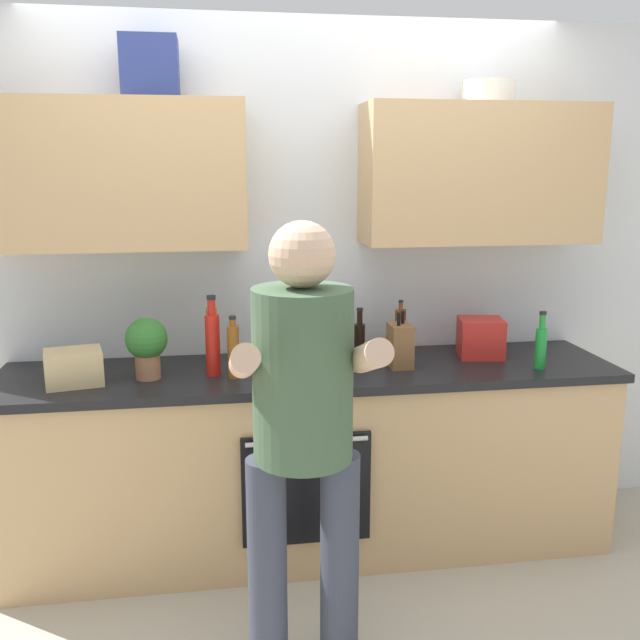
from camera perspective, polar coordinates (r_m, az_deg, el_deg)
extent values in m
plane|color=#B2A893|center=(3.59, -0.66, -17.90)|extent=(12.00, 12.00, 0.00)
cube|color=silver|center=(3.49, -1.55, 3.21)|extent=(4.00, 0.06, 2.50)
cube|color=tan|center=(3.26, -16.26, 11.32)|extent=(1.12, 0.32, 0.65)
cube|color=tan|center=(3.47, 12.97, 11.55)|extent=(1.12, 0.32, 0.65)
cylinder|color=silver|center=(3.50, 13.61, 17.68)|extent=(0.24, 0.24, 0.10)
cube|color=navy|center=(3.27, -13.72, 19.43)|extent=(0.24, 0.20, 0.25)
cube|color=tan|center=(3.39, -0.68, -11.62)|extent=(2.80, 0.60, 0.86)
cube|color=black|center=(3.23, -0.70, -4.31)|extent=(2.84, 0.64, 0.04)
cube|color=black|center=(3.09, -1.10, -13.69)|extent=(0.56, 0.02, 0.50)
cylinder|color=silver|center=(2.98, -1.06, -9.91)|extent=(0.52, 0.02, 0.02)
cylinder|color=#383D4C|center=(2.63, -4.32, -19.64)|extent=(0.14, 0.14, 0.83)
cylinder|color=#383D4C|center=(2.66, 1.61, -19.23)|extent=(0.14, 0.14, 0.83)
cylinder|color=#3F593F|center=(2.34, -1.42, -4.51)|extent=(0.34, 0.34, 0.59)
sphere|color=#D8AD8C|center=(2.26, -1.48, 5.38)|extent=(0.22, 0.22, 0.22)
cylinder|color=#D8AD8C|center=(2.19, -6.24, -3.41)|extent=(0.09, 0.31, 0.19)
cylinder|color=#D8AD8C|center=(2.24, 4.05, -2.99)|extent=(0.09, 0.31, 0.19)
cylinder|color=brown|center=(3.45, 6.57, -1.01)|extent=(0.05, 0.05, 0.23)
cylinder|color=brown|center=(3.42, 6.62, 1.14)|extent=(0.02, 0.02, 0.04)
cylinder|color=black|center=(3.41, 6.63, 1.53)|extent=(0.02, 0.02, 0.01)
cylinder|color=#8C4C14|center=(3.08, -7.10, -2.62)|extent=(0.05, 0.05, 0.23)
cylinder|color=#8C4C14|center=(3.05, -7.17, -0.22)|extent=(0.03, 0.03, 0.03)
cylinder|color=black|center=(3.04, -7.18, 0.19)|extent=(0.03, 0.03, 0.01)
cylinder|color=red|center=(3.13, -8.76, -2.03)|extent=(0.06, 0.06, 0.27)
cylinder|color=red|center=(3.09, -8.87, 1.05)|extent=(0.03, 0.03, 0.07)
cylinder|color=black|center=(3.08, -8.89, 1.83)|extent=(0.04, 0.04, 0.02)
cylinder|color=olive|center=(3.32, -8.80, -1.26)|extent=(0.05, 0.05, 0.26)
cylinder|color=olive|center=(3.29, -8.88, 1.32)|extent=(0.02, 0.02, 0.04)
cylinder|color=black|center=(3.29, -8.90, 1.77)|extent=(0.03, 0.03, 0.01)
cylinder|color=#198C33|center=(3.36, 17.59, -2.24)|extent=(0.05, 0.05, 0.19)
cylinder|color=#198C33|center=(3.33, 17.73, -0.13)|extent=(0.03, 0.03, 0.07)
cylinder|color=black|center=(3.32, 17.78, 0.55)|extent=(0.03, 0.03, 0.01)
cylinder|color=black|center=(3.45, 3.25, -1.57)|extent=(0.05, 0.05, 0.15)
cylinder|color=black|center=(3.43, 3.27, 0.21)|extent=(0.03, 0.03, 0.07)
cylinder|color=black|center=(3.42, 3.28, 0.88)|extent=(0.03, 0.03, 0.01)
cylinder|color=#471419|center=(3.36, 1.65, -1.87)|extent=(0.06, 0.06, 0.16)
cylinder|color=#471419|center=(3.33, 1.66, -0.12)|extent=(0.02, 0.02, 0.05)
cylinder|color=black|center=(3.33, 1.66, 0.36)|extent=(0.03, 0.03, 0.01)
cylinder|color=slate|center=(3.19, 2.59, -3.29)|extent=(0.08, 0.08, 0.09)
cube|color=brown|center=(3.25, 6.56, -2.10)|extent=(0.10, 0.14, 0.20)
cylinder|color=black|center=(3.19, 6.46, 0.06)|extent=(0.02, 0.02, 0.06)
cylinder|color=black|center=(3.24, 6.78, 0.23)|extent=(0.02, 0.02, 0.06)
cylinder|color=#9E6647|center=(3.15, -13.89, -3.72)|extent=(0.11, 0.11, 0.11)
sphere|color=#2D6B28|center=(3.12, -14.01, -1.49)|extent=(0.18, 0.18, 0.18)
cube|color=red|center=(3.49, 13.00, -1.42)|extent=(0.24, 0.22, 0.19)
cube|color=tan|center=(3.16, -19.48, -3.67)|extent=(0.27, 0.23, 0.15)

